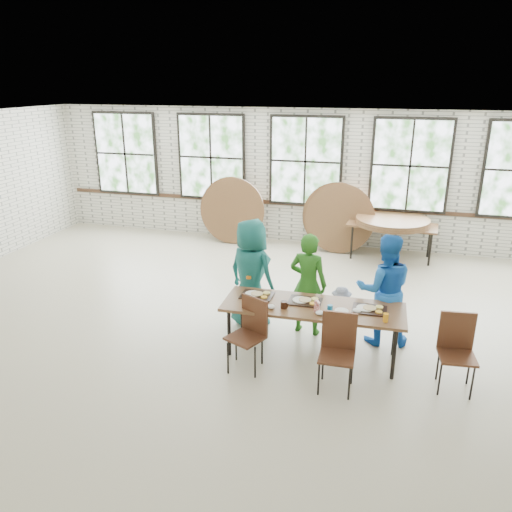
{
  "coord_description": "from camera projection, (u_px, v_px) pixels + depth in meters",
  "views": [
    {
      "loc": [
        1.92,
        -6.44,
        3.57
      ],
      "look_at": [
        0.0,
        0.4,
        1.05
      ],
      "focal_mm": 35.0,
      "sensor_mm": 36.0,
      "label": 1
    }
  ],
  "objects": [
    {
      "name": "chair_spare",
      "position": [
        457.0,
        345.0,
        5.99
      ],
      "size": [
        0.46,
        0.45,
        0.95
      ],
      "rotation": [
        0.0,
        0.0,
        0.1
      ],
      "color": "#502B1A",
      "rests_on": "ground"
    },
    {
      "name": "adult_blue",
      "position": [
        384.0,
        290.0,
        6.95
      ],
      "size": [
        0.88,
        0.74,
        1.61
      ],
      "primitive_type": "imported",
      "rotation": [
        0.0,
        0.0,
        3.32
      ],
      "color": "blue",
      "rests_on": "ground"
    },
    {
      "name": "adult_green",
      "position": [
        308.0,
        284.0,
        7.23
      ],
      "size": [
        0.61,
        0.45,
        1.54
      ],
      "primitive_type": "imported",
      "rotation": [
        0.0,
        0.0,
        2.99
      ],
      "color": "#26651B",
      "rests_on": "ground"
    },
    {
      "name": "tabletop_clutter",
      "position": [
        318.0,
        306.0,
        6.54
      ],
      "size": [
        1.99,
        0.6,
        0.11
      ],
      "color": "black",
      "rests_on": "dining_table"
    },
    {
      "name": "storage_table",
      "position": [
        392.0,
        227.0,
        10.34
      ],
      "size": [
        1.86,
        0.9,
        0.74
      ],
      "rotation": [
        0.0,
        0.0,
        -0.08
      ],
      "color": "brown",
      "rests_on": "ground"
    },
    {
      "name": "room",
      "position": [
        306.0,
        163.0,
        10.94
      ],
      "size": [
        12.0,
        12.0,
        12.0
      ],
      "color": "#B5AB90",
      "rests_on": "ground"
    },
    {
      "name": "round_tops_stacked",
      "position": [
        392.0,
        221.0,
        10.3
      ],
      "size": [
        1.5,
        1.5,
        0.13
      ],
      "color": "brown",
      "rests_on": "storage_table"
    },
    {
      "name": "chair_near_right",
      "position": [
        338.0,
        345.0,
        6.0
      ],
      "size": [
        0.43,
        0.42,
        0.95
      ],
      "rotation": [
        0.0,
        0.0,
        0.03
      ],
      "color": "#502B1A",
      "rests_on": "ground"
    },
    {
      "name": "dining_table",
      "position": [
        313.0,
        309.0,
        6.62
      ],
      "size": [
        2.42,
        0.87,
        0.74
      ],
      "rotation": [
        0.0,
        0.0,
        0.03
      ],
      "color": "brown",
      "rests_on": "ground"
    },
    {
      "name": "adult_teal",
      "position": [
        251.0,
        274.0,
        7.43
      ],
      "size": [
        0.97,
        0.82,
        1.68
      ],
      "primitive_type": "imported",
      "rotation": [
        0.0,
        0.0,
        2.72
      ],
      "color": "#1C6A62",
      "rests_on": "ground"
    },
    {
      "name": "chair_near_left",
      "position": [
        250.0,
        328.0,
        6.41
      ],
      "size": [
        0.55,
        0.54,
        0.95
      ],
      "rotation": [
        0.0,
        0.0,
        -0.43
      ],
      "color": "#502B1A",
      "rests_on": "ground"
    },
    {
      "name": "toddler",
      "position": [
        341.0,
        312.0,
        7.23
      ],
      "size": [
        0.54,
        0.36,
        0.77
      ],
      "primitive_type": "imported",
      "rotation": [
        0.0,
        0.0,
        3.28
      ],
      "color": "#162246",
      "rests_on": "ground"
    },
    {
      "name": "round_tops_leaning",
      "position": [
        283.0,
        214.0,
        11.11
      ],
      "size": [
        4.0,
        0.44,
        1.49
      ],
      "color": "brown",
      "rests_on": "ground"
    }
  ]
}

